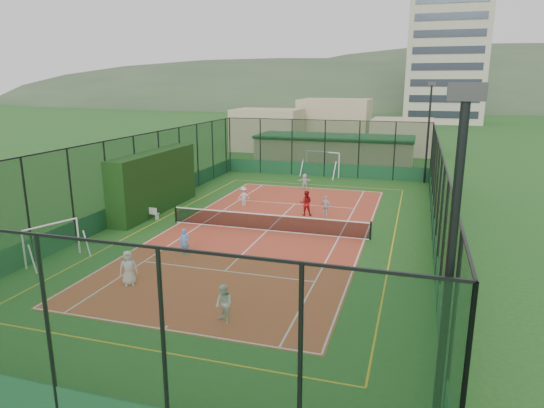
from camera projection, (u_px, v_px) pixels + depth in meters
The scene contains 21 objects.
ground at pixel (267, 231), 27.64m from camera, with size 300.00×300.00×0.00m, color #1D561E.
court_slab at pixel (267, 230), 27.64m from camera, with size 11.17×23.97×0.01m, color #BC4129.
tennis_net at pixel (267, 222), 27.51m from camera, with size 11.67×0.12×1.06m, color black, non-canonical shape.
perimeter_fence at pixel (267, 188), 27.03m from camera, with size 18.12×34.12×5.00m, color #113416, non-canonical shape.
floodlight_se at pixel (445, 316), 8.81m from camera, with size 0.60×0.26×8.25m, color black, non-canonical shape.
floodlight_ne at pixel (428, 134), 39.61m from camera, with size 0.60×0.26×8.25m, color black, non-canonical shape.
clubhouse at pixel (334, 151), 47.66m from camera, with size 15.20×7.20×3.15m, color tan, non-canonical shape.
apartment_tower at pixel (447, 47), 96.66m from camera, with size 15.00×12.00×30.00m, color beige.
distant_hills at pixel (397, 106), 166.80m from camera, with size 200.00×60.00×24.00m, color #384C33, non-canonical shape.
hedge_left at pixel (155, 182), 31.39m from camera, with size 1.34×8.92×3.90m, color black.
white_bench at pixel (148, 212), 29.95m from camera, with size 1.42×0.39×0.80m, color white, non-canonical shape.
futsal_goal_near at pixel (52, 243), 22.83m from camera, with size 0.80×2.76×1.78m, color white, non-canonical shape.
futsal_goal_far at pixel (322, 164), 43.39m from camera, with size 3.37×0.98×2.17m, color white, non-canonical shape.
child_near_left at pixel (128, 268), 20.08m from camera, with size 0.73×0.47×1.49m, color white.
child_near_mid at pixel (185, 242), 23.58m from camera, with size 0.48×0.32×1.32m, color #488FCE.
child_near_right at pixel (224, 304), 16.92m from camera, with size 0.68×0.53×1.40m, color white.
child_far_left at pixel (244, 196), 32.99m from camera, with size 0.84×0.49×1.31m, color silver.
child_far_right at pixel (326, 206), 30.42m from camera, with size 0.76×0.32×1.30m, color silver.
child_far_back at pixel (305, 181), 38.21m from camera, with size 1.12×0.36×1.21m, color white.
coach at pixel (306, 203), 30.58m from camera, with size 0.78×0.60×1.60m, color #A81115.
tennis_balls at pixel (255, 221), 29.27m from camera, with size 4.07×1.02×0.07m.
Camera 1 is at (7.91, -25.21, 8.26)m, focal length 32.00 mm.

